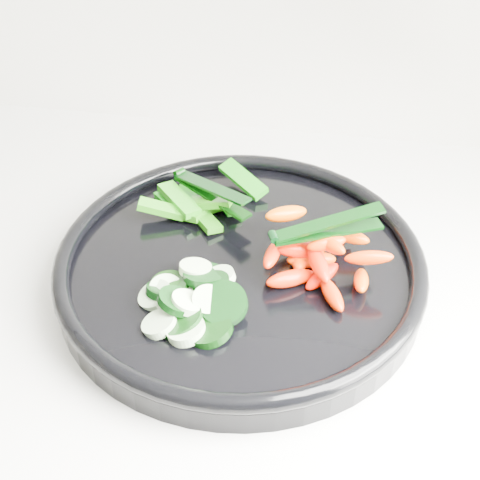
# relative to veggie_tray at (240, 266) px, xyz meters

# --- Properties ---
(veggie_tray) EXTENTS (0.40, 0.40, 0.04)m
(veggie_tray) POSITION_rel_veggie_tray_xyz_m (0.00, 0.00, 0.00)
(veggie_tray) COLOR black
(veggie_tray) RESTS_ON counter
(cucumber_pile) EXTENTS (0.12, 0.12, 0.04)m
(cucumber_pile) POSITION_rel_veggie_tray_xyz_m (-0.04, -0.07, 0.01)
(cucumber_pile) COLOR black
(cucumber_pile) RESTS_ON veggie_tray
(carrot_pile) EXTENTS (0.13, 0.15, 0.05)m
(carrot_pile) POSITION_rel_veggie_tray_xyz_m (0.08, 0.01, 0.02)
(carrot_pile) COLOR #FF1800
(carrot_pile) RESTS_ON veggie_tray
(pepper_pile) EXTENTS (0.14, 0.12, 0.04)m
(pepper_pile) POSITION_rel_veggie_tray_xyz_m (-0.06, 0.08, 0.01)
(pepper_pile) COLOR #1C6309
(pepper_pile) RESTS_ON veggie_tray
(tong_carrot) EXTENTS (0.11, 0.06, 0.02)m
(tong_carrot) POSITION_rel_veggie_tray_xyz_m (0.08, 0.01, 0.05)
(tong_carrot) COLOR black
(tong_carrot) RESTS_ON carrot_pile
(tong_pepper) EXTENTS (0.10, 0.08, 0.02)m
(tong_pepper) POSITION_rel_veggie_tray_xyz_m (-0.05, 0.08, 0.03)
(tong_pepper) COLOR black
(tong_pepper) RESTS_ON pepper_pile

